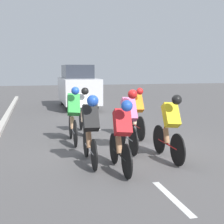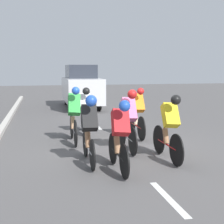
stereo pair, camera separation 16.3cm
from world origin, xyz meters
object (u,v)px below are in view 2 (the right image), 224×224
object	(u,v)px
cyclist_yellow	(169,126)
support_car	(81,86)
cyclist_black	(89,127)
cyclist_orange	(137,112)
cyclist_pink	(128,119)
cyclist_white	(85,109)
cyclist_red	(120,134)
cyclist_green	(74,114)

from	to	relation	value
cyclist_yellow	support_car	bearing A→B (deg)	-86.03
cyclist_black	cyclist_orange	bearing A→B (deg)	-128.18
cyclist_pink	cyclist_white	bearing A→B (deg)	-72.51
cyclist_red	support_car	distance (m)	10.37
cyclist_white	cyclist_red	world-z (taller)	cyclist_white
cyclist_black	support_car	distance (m)	9.80
support_car	cyclist_green	bearing A→B (deg)	81.20
cyclist_orange	cyclist_red	distance (m)	3.15
support_car	cyclist_pink	bearing A→B (deg)	90.13
cyclist_green	support_car	world-z (taller)	support_car
cyclist_yellow	cyclist_orange	bearing A→B (deg)	-90.25
cyclist_green	cyclist_yellow	bearing A→B (deg)	131.59
cyclist_red	support_car	world-z (taller)	support_car
cyclist_yellow	cyclist_orange	distance (m)	2.37
cyclist_white	cyclist_orange	size ratio (longest dim) A/B	0.99
cyclist_black	cyclist_green	world-z (taller)	cyclist_green
cyclist_white	support_car	xyz separation A→B (m)	(-0.72, -6.52, 0.32)
cyclist_black	cyclist_red	size ratio (longest dim) A/B	1.02
cyclist_yellow	cyclist_green	distance (m)	2.83
cyclist_white	cyclist_orange	xyz separation A→B (m)	(-1.42, 0.95, -0.01)
cyclist_yellow	cyclist_pink	xyz separation A→B (m)	(0.66, -0.96, 0.04)
cyclist_red	cyclist_pink	distance (m)	1.58
cyclist_white	cyclist_red	distance (m)	3.83
cyclist_black	support_car	xyz separation A→B (m)	(-1.09, -9.73, 0.29)
cyclist_pink	support_car	bearing A→B (deg)	-89.87
cyclist_yellow	support_car	size ratio (longest dim) A/B	0.38
cyclist_white	support_car	bearing A→B (deg)	-96.34
cyclist_green	cyclist_pink	bearing A→B (deg)	136.41
support_car	cyclist_red	bearing A→B (deg)	86.82
cyclist_green	cyclist_black	bearing A→B (deg)	93.10
cyclist_orange	cyclist_pink	xyz separation A→B (m)	(0.67, 1.41, 0.05)
cyclist_green	cyclist_pink	distance (m)	1.68
cyclist_white	cyclist_black	world-z (taller)	cyclist_black
cyclist_black	cyclist_yellow	bearing A→B (deg)	176.46
cyclist_orange	cyclist_red	xyz separation A→B (m)	(1.27, 2.88, 0.00)
cyclist_yellow	cyclist_red	distance (m)	1.36
cyclist_orange	cyclist_red	world-z (taller)	cyclist_orange
cyclist_yellow	cyclist_white	xyz separation A→B (m)	(1.41, -3.32, -0.00)
cyclist_black	support_car	bearing A→B (deg)	-96.37
cyclist_orange	cyclist_green	xyz separation A→B (m)	(1.89, 0.26, 0.04)
cyclist_white	cyclist_black	xyz separation A→B (m)	(0.36, 3.21, 0.04)
support_car	cyclist_black	bearing A→B (deg)	83.63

